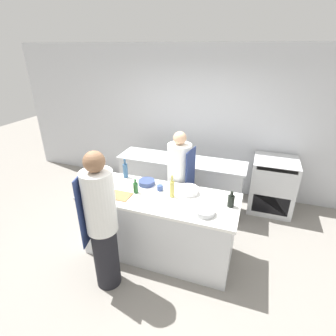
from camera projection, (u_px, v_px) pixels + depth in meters
ground_plane at (160, 250)px, 3.85m from camera, size 16.00×16.00×0.00m
wall_back at (198, 122)px, 5.08m from camera, size 8.00×0.06×2.80m
prep_counter at (160, 224)px, 3.66m from camera, size 2.09×0.84×0.94m
pass_counter at (180, 183)px, 4.76m from camera, size 2.25×0.57×0.94m
oven_range at (272, 185)px, 4.67m from camera, size 0.74×0.71×0.97m
chef_at_prep_near at (102, 224)px, 2.97m from camera, size 0.40×0.38×1.78m
chef_at_stove at (179, 183)px, 4.04m from camera, size 0.39×0.37×1.64m
bottle_olive_oil at (136, 187)px, 3.50m from camera, size 0.06×0.06×0.20m
bottle_vinegar at (106, 174)px, 3.86m from camera, size 0.08×0.08×0.19m
bottle_wine at (125, 170)px, 3.90m from camera, size 0.07×0.07×0.30m
bottle_cooking_oil at (172, 189)px, 3.38m from camera, size 0.06×0.06×0.31m
bottle_sauce at (231, 201)px, 3.20m from camera, size 0.08×0.08×0.21m
bowl_mixing_large at (204, 211)px, 3.07m from camera, size 0.25×0.25×0.07m
bowl_prep_small at (147, 182)px, 3.73m from camera, size 0.24×0.24×0.07m
bowl_ceramic_blue at (188, 190)px, 3.50m from camera, size 0.26×0.26×0.08m
cup at (160, 188)px, 3.57m from camera, size 0.08×0.08×0.08m
cutting_board at (120, 196)px, 3.45m from camera, size 0.29×0.23×0.01m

